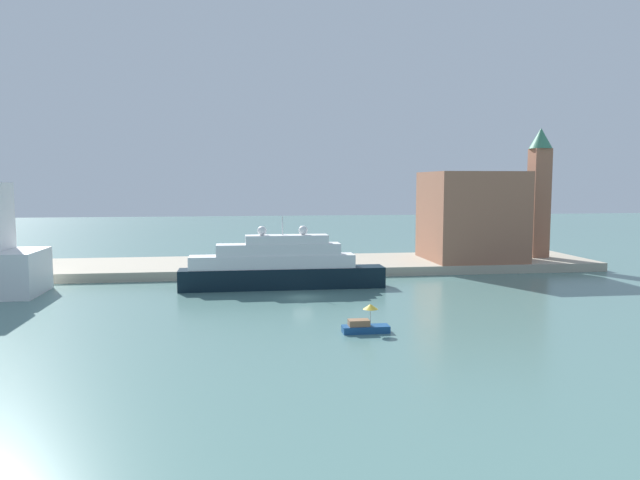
% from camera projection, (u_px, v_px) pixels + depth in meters
% --- Properties ---
extents(ground, '(400.00, 400.00, 0.00)m').
position_uv_depth(ground, '(303.00, 298.00, 79.24)').
color(ground, slate).
extents(quay_dock, '(110.00, 19.79, 1.49)m').
position_uv_depth(quay_dock, '(287.00, 266.00, 104.69)').
color(quay_dock, '#ADA38E').
rests_on(quay_dock, ground).
extents(large_yacht, '(29.83, 3.93, 10.61)m').
position_uv_depth(large_yacht, '(280.00, 267.00, 85.92)').
color(large_yacht, black).
rests_on(large_yacht, ground).
extents(small_motorboat, '(4.84, 1.64, 2.97)m').
position_uv_depth(small_motorboat, '(365.00, 325.00, 60.65)').
color(small_motorboat, navy).
rests_on(small_motorboat, ground).
extents(harbor_building, '(15.94, 15.29, 15.84)m').
position_uv_depth(harbor_building, '(471.00, 216.00, 106.55)').
color(harbor_building, '#9E664C').
rests_on(harbor_building, quay_dock).
extents(bell_tower, '(4.21, 4.21, 23.96)m').
position_uv_depth(bell_tower, '(539.00, 188.00, 109.75)').
color(bell_tower, '#9E664C').
rests_on(bell_tower, quay_dock).
extents(parked_car, '(4.60, 1.66, 1.54)m').
position_uv_depth(parked_car, '(213.00, 261.00, 99.89)').
color(parked_car, '#1E4C99').
rests_on(parked_car, quay_dock).
extents(person_figure, '(0.36, 0.36, 1.78)m').
position_uv_depth(person_figure, '(241.00, 260.00, 100.09)').
color(person_figure, '#334C8C').
rests_on(person_figure, quay_dock).
extents(mooring_bollard, '(0.46, 0.46, 0.70)m').
position_uv_depth(mooring_bollard, '(317.00, 265.00, 96.98)').
color(mooring_bollard, black).
rests_on(mooring_bollard, quay_dock).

